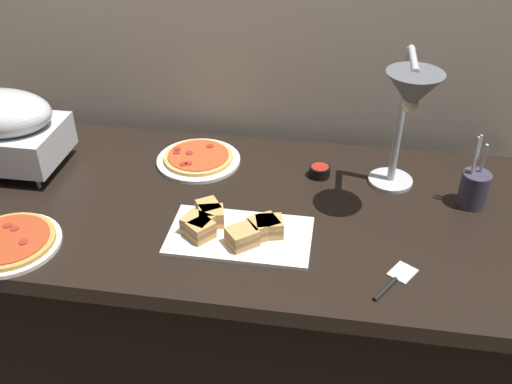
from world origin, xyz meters
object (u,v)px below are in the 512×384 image
chafing_dish (1,127)px  sauce_cup_near (320,171)px  pizza_plate_center (198,159)px  heat_lamp (409,102)px  pizza_plate_front (10,242)px  utensil_holder (474,188)px  serving_spatula (394,280)px  sandwich_platter (233,229)px

chafing_dish → sauce_cup_near: bearing=5.9°
pizza_plate_center → sauce_cup_near: (0.41, -0.02, 0.01)m
chafing_dish → heat_lamp: (1.24, -0.04, 0.20)m
pizza_plate_front → sauce_cup_near: bearing=31.1°
pizza_plate_front → utensil_holder: (1.27, 0.40, 0.05)m
serving_spatula → pizza_plate_front: bearing=-178.7°
heat_lamp → sauce_cup_near: heat_lamp is taller
pizza_plate_center → sandwich_platter: size_ratio=0.71×
sandwich_platter → sauce_cup_near: size_ratio=5.85×
pizza_plate_front → utensil_holder: bearing=17.5°
sauce_cup_near → serving_spatula: 0.52m
sauce_cup_near → utensil_holder: (0.46, -0.09, 0.04)m
chafing_dish → utensil_holder: chafing_dish is taller
sandwich_platter → serving_spatula: (0.44, -0.12, -0.02)m
pizza_plate_front → pizza_plate_center: 0.65m
heat_lamp → sandwich_platter: size_ratio=1.14×
pizza_plate_front → pizza_plate_center: bearing=51.9°
sandwich_platter → utensil_holder: bearing=21.1°
heat_lamp → sauce_cup_near: bearing=147.4°
chafing_dish → heat_lamp: size_ratio=0.81×
pizza_plate_center → utensil_holder: 0.88m
sandwich_platter → sauce_cup_near: 0.41m
sauce_cup_near → pizza_plate_front: bearing=-148.9°
serving_spatula → heat_lamp: bearing=89.1°
chafing_dish → pizza_plate_front: chafing_dish is taller
chafing_dish → serving_spatula: size_ratio=2.30×
chafing_dish → sandwich_platter: chafing_dish is taller
chafing_dish → sandwich_platter: (0.80, -0.25, -0.12)m
pizza_plate_front → pizza_plate_center: size_ratio=0.98×
pizza_plate_center → utensil_holder: utensil_holder is taller
chafing_dish → pizza_plate_front: size_ratio=1.34×
heat_lamp → utensil_holder: heat_lamp is taller
sandwich_platter → serving_spatula: bearing=-14.9°
chafing_dish → utensil_holder: 1.48m
heat_lamp → utensil_holder: 0.38m
chafing_dish → sauce_cup_near: 1.03m
pizza_plate_center → serving_spatula: pizza_plate_center is taller
chafing_dish → sandwich_platter: bearing=-17.1°
serving_spatula → utensil_holder: bearing=57.7°
sandwich_platter → pizza_plate_front: bearing=-166.7°
sandwich_platter → serving_spatula: 0.46m
heat_lamp → pizza_plate_front: bearing=-161.6°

